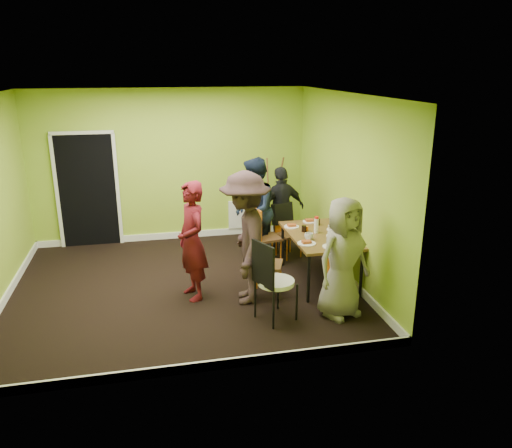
{
  "coord_description": "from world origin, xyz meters",
  "views": [
    {
      "loc": [
        -0.4,
        -6.92,
        3.18
      ],
      "look_at": [
        1.11,
        0.0,
        0.91
      ],
      "focal_mm": 35.0,
      "sensor_mm": 36.0,
      "label": 1
    }
  ],
  "objects": [
    {
      "name": "chair_back_end",
      "position": [
        1.82,
        1.0,
        0.64
      ],
      "size": [
        0.5,
        0.54,
        0.91
      ],
      "rotation": [
        0.0,
        0.0,
        3.52
      ],
      "color": "orange",
      "rests_on": "ground"
    },
    {
      "name": "person_back_end",
      "position": [
        1.82,
        1.18,
        0.76
      ],
      "size": [
        0.96,
        0.59,
        1.52
      ],
      "primitive_type": "imported",
      "rotation": [
        0.0,
        0.0,
        3.4
      ],
      "color": "black",
      "rests_on": "ground"
    },
    {
      "name": "easel",
      "position": [
        1.76,
        2.01,
        0.77
      ],
      "size": [
        0.62,
        0.58,
        1.55
      ],
      "color": "brown",
      "rests_on": "ground"
    },
    {
      "name": "person_left_near",
      "position": [
        0.82,
        -0.63,
        0.92
      ],
      "size": [
        0.85,
        1.28,
        1.85
      ],
      "primitive_type": "imported",
      "rotation": [
        0.0,
        0.0,
        -1.71
      ],
      "color": "#2F1F1F",
      "rests_on": "ground"
    },
    {
      "name": "plate_wall_back",
      "position": [
        2.35,
        -0.06,
        0.76
      ],
      "size": [
        0.27,
        0.27,
        0.01
      ],
      "primitive_type": "cylinder",
      "color": "white",
      "rests_on": "dining_table"
    },
    {
      "name": "glass_mid",
      "position": [
        1.85,
        -0.04,
        0.8
      ],
      "size": [
        0.07,
        0.07,
        0.1
      ],
      "primitive_type": "cylinder",
      "color": "black",
      "rests_on": "dining_table"
    },
    {
      "name": "orange_bottle",
      "position": [
        1.91,
        -0.02,
        0.79
      ],
      "size": [
        0.04,
        0.04,
        0.07
      ],
      "primitive_type": "cylinder",
      "color": "orange",
      "rests_on": "dining_table"
    },
    {
      "name": "chair_front_end",
      "position": [
        2.0,
        -1.16,
        0.48
      ],
      "size": [
        0.46,
        0.46,
        0.86
      ],
      "rotation": [
        0.0,
        0.0,
        -0.4
      ],
      "color": "orange",
      "rests_on": "ground"
    },
    {
      "name": "plate_far_front",
      "position": [
        2.03,
        -0.77,
        0.76
      ],
      "size": [
        0.26,
        0.26,
        0.01
      ],
      "primitive_type": "cylinder",
      "color": "white",
      "rests_on": "dining_table"
    },
    {
      "name": "cup_a",
      "position": [
        1.81,
        -0.41,
        0.8
      ],
      "size": [
        0.13,
        0.13,
        0.1
      ],
      "primitive_type": "imported",
      "color": "white",
      "rests_on": "dining_table"
    },
    {
      "name": "ground",
      "position": [
        0.0,
        0.0,
        0.0
      ],
      "size": [
        5.0,
        5.0,
        0.0
      ],
      "primitive_type": "plane",
      "color": "black",
      "rests_on": "ground"
    },
    {
      "name": "thermos",
      "position": [
        2.01,
        -0.13,
        0.86
      ],
      "size": [
        0.07,
        0.07,
        0.23
      ],
      "primitive_type": "cylinder",
      "color": "white",
      "rests_on": "dining_table"
    },
    {
      "name": "glass_front",
      "position": [
        2.15,
        -0.74,
        0.79
      ],
      "size": [
        0.07,
        0.07,
        0.09
      ],
      "primitive_type": "cylinder",
      "color": "black",
      "rests_on": "dining_table"
    },
    {
      "name": "dining_table",
      "position": [
        2.05,
        -0.2,
        0.7
      ],
      "size": [
        0.9,
        1.5,
        0.75
      ],
      "color": "black",
      "rests_on": "ground"
    },
    {
      "name": "plate_near_right",
      "position": [
        1.72,
        -0.57,
        0.76
      ],
      "size": [
        0.26,
        0.26,
        0.01
      ],
      "primitive_type": "cylinder",
      "color": "white",
      "rests_on": "dining_table"
    },
    {
      "name": "person_left_far",
      "position": [
        1.26,
        0.85,
        0.87
      ],
      "size": [
        0.92,
        1.03,
        1.75
      ],
      "primitive_type": "imported",
      "rotation": [
        0.0,
        0.0,
        -1.92
      ],
      "color": "black",
      "rests_on": "ground"
    },
    {
      "name": "chair_left_far",
      "position": [
        1.35,
        0.6,
        0.55
      ],
      "size": [
        0.47,
        0.47,
        0.98
      ],
      "rotation": [
        0.0,
        0.0,
        -1.39
      ],
      "color": "orange",
      "rests_on": "ground"
    },
    {
      "name": "room_walls",
      "position": [
        -0.02,
        0.04,
        0.99
      ],
      "size": [
        5.04,
        4.54,
        2.82
      ],
      "color": "#95B62E",
      "rests_on": "ground"
    },
    {
      "name": "blue_bottle",
      "position": [
        2.27,
        -0.59,
        0.84
      ],
      "size": [
        0.07,
        0.07,
        0.18
      ],
      "primitive_type": "cylinder",
      "color": "blue",
      "rests_on": "dining_table"
    },
    {
      "name": "cup_b",
      "position": [
        2.27,
        -0.08,
        0.79
      ],
      "size": [
        0.09,
        0.09,
        0.09
      ],
      "primitive_type": "imported",
      "color": "white",
      "rests_on": "dining_table"
    },
    {
      "name": "glass_back",
      "position": [
        2.16,
        0.23,
        0.8
      ],
      "size": [
        0.07,
        0.07,
        0.1
      ],
      "primitive_type": "cylinder",
      "color": "black",
      "rests_on": "dining_table"
    },
    {
      "name": "person_front_end",
      "position": [
        1.97,
        -1.32,
        0.81
      ],
      "size": [
        0.92,
        0.77,
        1.61
      ],
      "primitive_type": "imported",
      "rotation": [
        0.0,
        0.0,
        0.38
      ],
      "color": "gray",
      "rests_on": "ground"
    },
    {
      "name": "plate_wall_front",
      "position": [
        2.23,
        -0.34,
        0.76
      ],
      "size": [
        0.25,
        0.25,
        0.01
      ],
      "primitive_type": "cylinder",
      "color": "white",
      "rests_on": "dining_table"
    },
    {
      "name": "plate_far_back",
      "position": [
        2.09,
        0.41,
        0.76
      ],
      "size": [
        0.22,
        0.22,
        0.01
      ],
      "primitive_type": "cylinder",
      "color": "white",
      "rests_on": "dining_table"
    },
    {
      "name": "chair_left_near",
      "position": [
        1.08,
        -0.5,
        0.56
      ],
      "size": [
        0.53,
        0.53,
        1.0
      ],
      "rotation": [
        0.0,
        0.0,
        -1.93
      ],
      "color": "orange",
      "rests_on": "ground"
    },
    {
      "name": "person_standing",
      "position": [
        0.12,
        -0.37,
        0.85
      ],
      "size": [
        0.55,
        0.7,
        1.69
      ],
      "primitive_type": "imported",
      "rotation": [
        0.0,
        0.0,
        -1.31
      ],
      "color": "#550E16",
      "rests_on": "ground"
    },
    {
      "name": "chair_bentwood",
      "position": [
        1.03,
        -1.29,
        0.61
      ],
      "size": [
        0.57,
        0.56,
        1.1
      ],
      "rotation": [
        0.0,
        0.0,
        -1.15
      ],
      "color": "black",
      "rests_on": "ground"
    },
    {
      "name": "plate_near_left",
      "position": [
        1.73,
        0.22,
        0.76
      ],
      "size": [
        0.24,
        0.24,
        0.01
      ],
      "primitive_type": "cylinder",
      "color": "white",
      "rests_on": "dining_table"
    }
  ]
}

